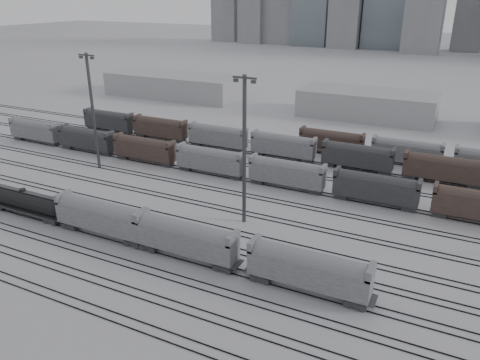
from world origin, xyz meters
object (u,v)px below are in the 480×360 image
at_px(hopper_car_b, 186,237).
at_px(light_mast_c, 244,148).
at_px(hopper_car_c, 309,268).
at_px(tank_car_b, 24,200).
at_px(hopper_car_a, 101,215).

xyz_separation_m(hopper_car_b, light_mast_c, (2.31, 14.19, 9.43)).
xyz_separation_m(hopper_car_c, light_mast_c, (-15.84, 14.19, 9.42)).
distance_m(tank_car_b, hopper_car_b, 32.48).
xyz_separation_m(tank_car_b, light_mast_c, (34.78, 14.19, 10.25)).
bearing_deg(light_mast_c, hopper_car_c, -41.87).
bearing_deg(hopper_car_b, tank_car_b, 180.00).
xyz_separation_m(hopper_car_a, light_mast_c, (17.80, 14.19, 9.38)).
bearing_deg(hopper_car_c, hopper_car_a, 180.00).
bearing_deg(hopper_car_c, tank_car_b, 180.00).
distance_m(tank_car_b, light_mast_c, 38.94).
distance_m(tank_car_b, hopper_car_a, 17.01).
distance_m(hopper_car_a, hopper_car_b, 15.49).
relative_size(tank_car_b, light_mast_c, 0.76).
relative_size(hopper_car_b, light_mast_c, 0.65).
bearing_deg(light_mast_c, tank_car_b, -157.80).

